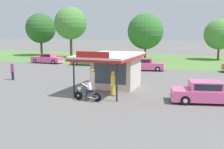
# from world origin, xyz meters

# --- Properties ---
(ground_plane) EXTENTS (300.00, 300.00, 0.00)m
(ground_plane) POSITION_xyz_m (0.00, 0.00, 0.00)
(ground_plane) COLOR slate
(grass_verge_strip) EXTENTS (120.00, 24.00, 0.01)m
(grass_verge_strip) POSITION_xyz_m (0.00, 30.00, 0.00)
(grass_verge_strip) COLOR #56843D
(grass_verge_strip) RESTS_ON ground
(service_station_kiosk) EXTENTS (4.34, 7.27, 3.57)m
(service_station_kiosk) POSITION_xyz_m (0.55, 4.06, 1.81)
(service_station_kiosk) COLOR beige
(service_station_kiosk) RESTS_ON ground
(gas_pump_nearside) EXTENTS (0.44, 0.44, 2.06)m
(gas_pump_nearside) POSITION_xyz_m (-0.31, 1.14, 0.94)
(gas_pump_nearside) COLOR slate
(gas_pump_nearside) RESTS_ON ground
(gas_pump_offside) EXTENTS (0.44, 0.44, 1.93)m
(gas_pump_offside) POSITION_xyz_m (1.41, 1.14, 0.88)
(gas_pump_offside) COLOR slate
(gas_pump_offside) RESTS_ON ground
(motorcycle_with_rider) EXTENTS (2.18, 0.70, 1.58)m
(motorcycle_with_rider) POSITION_xyz_m (0.26, -0.94, 0.65)
(motorcycle_with_rider) COLOR black
(motorcycle_with_rider) RESTS_ON ground
(featured_classic_sedan) EXTENTS (5.65, 3.06, 1.54)m
(featured_classic_sedan) POSITION_xyz_m (8.42, 1.55, 0.70)
(featured_classic_sedan) COLOR #E55993
(featured_classic_sedan) RESTS_ON ground
(parked_car_back_row_centre_left) EXTENTS (5.26, 2.03, 1.55)m
(parked_car_back_row_centre_left) POSITION_xyz_m (-16.24, 18.47, 0.71)
(parked_car_back_row_centre_left) COLOR #E55993
(parked_car_back_row_centre_left) RESTS_ON ground
(parked_car_back_row_far_right) EXTENTS (5.41, 2.52, 1.50)m
(parked_car_back_row_far_right) POSITION_xyz_m (-8.83, 18.30, 0.69)
(parked_car_back_row_far_right) COLOR #2D844C
(parked_car_back_row_far_right) RESTS_ON ground
(parked_car_back_row_right) EXTENTS (5.19, 2.75, 1.59)m
(parked_car_back_row_right) POSITION_xyz_m (0.53, 15.71, 0.72)
(parked_car_back_row_right) COLOR #E55993
(parked_car_back_row_right) RESTS_ON ground
(bystander_leaning_by_kiosk) EXTENTS (0.34, 0.34, 1.52)m
(bystander_leaning_by_kiosk) POSITION_xyz_m (-0.65, 11.11, 0.79)
(bystander_leaning_by_kiosk) COLOR brown
(bystander_leaning_by_kiosk) RESTS_ON ground
(bystander_strolling_foreground) EXTENTS (0.37, 0.37, 1.70)m
(bystander_strolling_foreground) POSITION_xyz_m (-10.81, 4.09, 0.91)
(bystander_strolling_foreground) COLOR black
(bystander_strolling_foreground) RESTS_ON ground
(tree_oak_right) EXTENTS (5.44, 5.44, 7.32)m
(tree_oak_right) POSITION_xyz_m (9.87, 33.55, 4.59)
(tree_oak_right) COLOR brown
(tree_oak_right) RESTS_ON ground
(tree_oak_distant_spare) EXTENTS (6.61, 6.61, 8.43)m
(tree_oak_distant_spare) POSITION_xyz_m (-3.00, 30.52, 5.04)
(tree_oak_distant_spare) COLOR brown
(tree_oak_distant_spare) RESTS_ON ground
(tree_oak_far_right) EXTENTS (6.23, 6.23, 9.81)m
(tree_oak_far_right) POSITION_xyz_m (-17.00, 27.79, 6.68)
(tree_oak_far_right) COLOR brown
(tree_oak_far_right) RESTS_ON ground
(tree_oak_left) EXTENTS (6.34, 6.34, 8.99)m
(tree_oak_left) POSITION_xyz_m (-25.64, 30.35, 5.80)
(tree_oak_left) COLOR brown
(tree_oak_left) RESTS_ON ground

